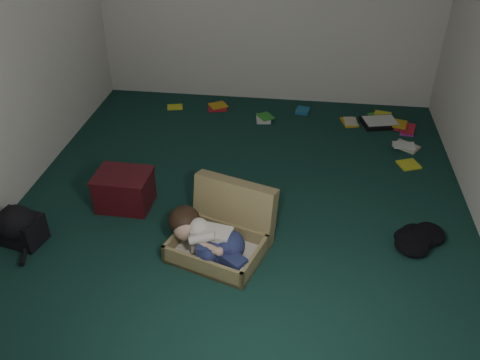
# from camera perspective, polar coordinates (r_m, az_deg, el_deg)

# --- Properties ---
(floor) EXTENTS (4.50, 4.50, 0.00)m
(floor) POSITION_cam_1_polar(r_m,az_deg,el_deg) (4.56, 0.25, -2.61)
(floor) COLOR #11322B
(floor) RESTS_ON ground
(wall_front) EXTENTS (4.50, 0.00, 4.50)m
(wall_front) POSITION_cam_1_polar(r_m,az_deg,el_deg) (2.04, -8.04, -10.44)
(wall_front) COLOR white
(wall_front) RESTS_ON ground
(suitcase) EXTENTS (0.86, 0.85, 0.50)m
(suitcase) POSITION_cam_1_polar(r_m,az_deg,el_deg) (4.02, -1.79, -5.74)
(suitcase) COLOR #907F4F
(suitcase) RESTS_ON floor
(person) EXTENTS (0.69, 0.52, 0.31)m
(person) POSITION_cam_1_polar(r_m,az_deg,el_deg) (3.90, -3.59, -6.52)
(person) COLOR silver
(person) RESTS_ON suitcase
(maroon_bin) EXTENTS (0.49, 0.39, 0.33)m
(maroon_bin) POSITION_cam_1_polar(r_m,az_deg,el_deg) (4.56, -12.86, -1.08)
(maroon_bin) COLOR #430D13
(maroon_bin) RESTS_ON floor
(backpack) EXTENTS (0.50, 0.43, 0.26)m
(backpack) POSITION_cam_1_polar(r_m,az_deg,el_deg) (4.44, -23.51, -4.98)
(backpack) COLOR black
(backpack) RESTS_ON floor
(clothing_pile) EXTENTS (0.51, 0.46, 0.13)m
(clothing_pile) POSITION_cam_1_polar(r_m,az_deg,el_deg) (4.34, 19.02, -5.90)
(clothing_pile) COLOR black
(clothing_pile) RESTS_ON floor
(paper_tray) EXTENTS (0.46, 0.39, 0.06)m
(paper_tray) POSITION_cam_1_polar(r_m,az_deg,el_deg) (6.06, 15.45, 6.25)
(paper_tray) COLOR black
(paper_tray) RESTS_ON floor
(book_scatter) EXTENTS (2.97, 1.35, 0.02)m
(book_scatter) POSITION_cam_1_polar(r_m,az_deg,el_deg) (5.93, 9.74, 6.21)
(book_scatter) COLOR yellow
(book_scatter) RESTS_ON floor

